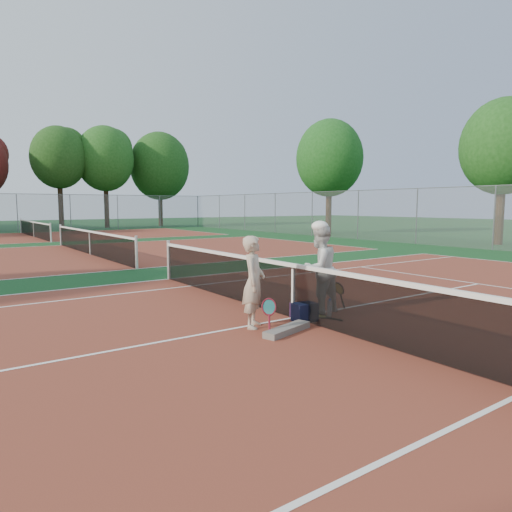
# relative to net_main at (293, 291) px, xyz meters

# --- Properties ---
(ground) EXTENTS (130.00, 130.00, 0.00)m
(ground) POSITION_rel_net_main_xyz_m (0.00, 0.00, -0.51)
(ground) COLOR #0F3917
(ground) RESTS_ON ground
(court_main) EXTENTS (23.77, 10.97, 0.01)m
(court_main) POSITION_rel_net_main_xyz_m (0.00, 0.00, -0.51)
(court_main) COLOR maroon
(court_main) RESTS_ON ground
(court_far_a) EXTENTS (23.77, 10.97, 0.01)m
(court_far_a) POSITION_rel_net_main_xyz_m (0.00, 13.50, -0.51)
(court_far_a) COLOR maroon
(court_far_a) RESTS_ON ground
(court_far_b) EXTENTS (23.77, 10.97, 0.01)m
(court_far_b) POSITION_rel_net_main_xyz_m (0.00, 27.00, -0.51)
(court_far_b) COLOR maroon
(court_far_b) RESTS_ON ground
(net_main) EXTENTS (0.10, 10.98, 1.02)m
(net_main) POSITION_rel_net_main_xyz_m (0.00, 0.00, 0.00)
(net_main) COLOR black
(net_main) RESTS_ON ground
(net_far_a) EXTENTS (0.10, 10.98, 1.02)m
(net_far_a) POSITION_rel_net_main_xyz_m (0.00, 13.50, 0.00)
(net_far_a) COLOR black
(net_far_a) RESTS_ON ground
(net_far_b) EXTENTS (0.10, 10.98, 1.02)m
(net_far_b) POSITION_rel_net_main_xyz_m (0.00, 27.00, 0.00)
(net_far_b) COLOR black
(net_far_b) RESTS_ON ground
(fence_back) EXTENTS (32.00, 0.06, 3.00)m
(fence_back) POSITION_rel_net_main_xyz_m (0.00, 34.00, 0.99)
(fence_back) COLOR slate
(fence_back) RESTS_ON ground
(fence_right) EXTENTS (0.06, 54.50, 3.00)m
(fence_right) POSITION_rel_net_main_xyz_m (16.00, 6.75, 0.99)
(fence_right) COLOR slate
(fence_right) RESTS_ON ground
(player_a) EXTENTS (0.67, 0.67, 1.57)m
(player_a) POSITION_rel_net_main_xyz_m (-0.96, -0.11, 0.28)
(player_a) COLOR #BAA790
(player_a) RESTS_ON ground
(player_b) EXTENTS (0.88, 0.70, 1.72)m
(player_b) POSITION_rel_net_main_xyz_m (0.69, 0.05, 0.35)
(player_b) COLOR silver
(player_b) RESTS_ON ground
(racket_red) EXTENTS (0.37, 0.36, 0.57)m
(racket_red) POSITION_rel_net_main_xyz_m (-0.98, -0.57, -0.23)
(racket_red) COLOR maroon
(racket_red) RESTS_ON ground
(racket_black_held) EXTENTS (0.31, 0.30, 0.56)m
(racket_black_held) POSITION_rel_net_main_xyz_m (1.17, -0.01, -0.23)
(racket_black_held) COLOR black
(racket_black_held) RESTS_ON ground
(racket_spare) EXTENTS (0.41, 0.65, 0.03)m
(racket_spare) POSITION_rel_net_main_xyz_m (0.45, -0.26, -0.49)
(racket_spare) COLOR black
(racket_spare) RESTS_ON ground
(sports_bag_navy) EXTENTS (0.44, 0.32, 0.33)m
(sports_bag_navy) POSITION_rel_net_main_xyz_m (0.02, -0.30, -0.34)
(sports_bag_navy) COLOR black
(sports_bag_navy) RESTS_ON ground
(sports_bag_purple) EXTENTS (0.38, 0.30, 0.28)m
(sports_bag_purple) POSITION_rel_net_main_xyz_m (0.13, -0.06, -0.37)
(sports_bag_purple) COLOR black
(sports_bag_purple) RESTS_ON ground
(net_cover_canvas) EXTENTS (1.05, 0.51, 0.11)m
(net_cover_canvas) POSITION_rel_net_main_xyz_m (-0.72, -0.72, -0.46)
(net_cover_canvas) COLOR #605B57
(net_cover_canvas) RESTS_ON ground
(water_bottle) EXTENTS (0.09, 0.09, 0.30)m
(water_bottle) POSITION_rel_net_main_xyz_m (0.65, -0.29, -0.36)
(water_bottle) COLOR #C9E9FF
(water_bottle) RESTS_ON ground
(tree_back_3) EXTENTS (4.79, 4.79, 9.07)m
(tree_back_3) POSITION_rel_net_main_xyz_m (3.96, 37.27, 5.78)
(tree_back_3) COLOR #382314
(tree_back_3) RESTS_ON ground
(tree_back_4) EXTENTS (5.29, 5.29, 9.48)m
(tree_back_4) POSITION_rel_net_main_xyz_m (8.01, 37.20, 5.90)
(tree_back_4) COLOR #382314
(tree_back_4) RESTS_ON ground
(tree_back_5) EXTENTS (6.00, 6.00, 9.54)m
(tree_back_5) POSITION_rel_net_main_xyz_m (13.80, 38.02, 5.56)
(tree_back_5) COLOR #382314
(tree_back_5) RESTS_ON ground
(tree_right_0) EXTENTS (4.37, 4.37, 7.67)m
(tree_right_0) POSITION_rel_net_main_xyz_m (19.26, 6.05, 4.62)
(tree_right_0) COLOR #382314
(tree_right_0) RESTS_ON ground
(tree_right_1) EXTENTS (4.91, 4.91, 8.37)m
(tree_right_1) POSITION_rel_net_main_xyz_m (18.67, 18.38, 5.01)
(tree_right_1) COLOR #382314
(tree_right_1) RESTS_ON ground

